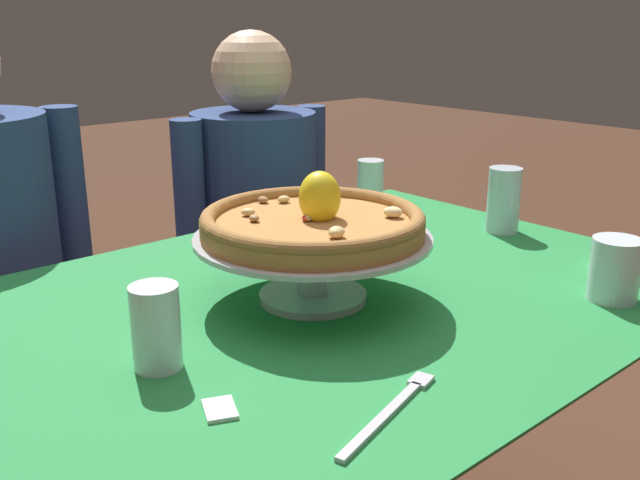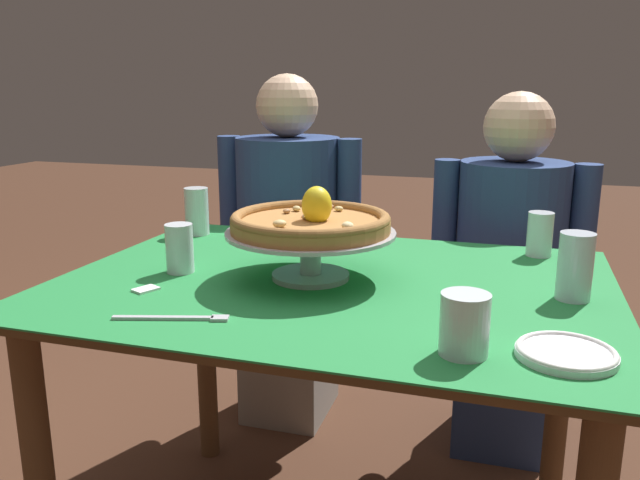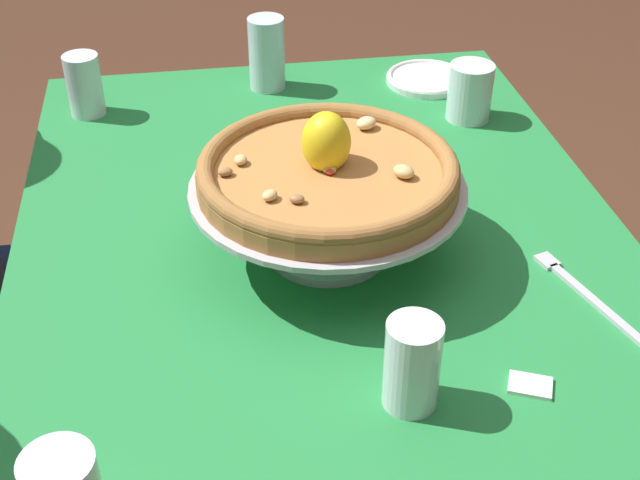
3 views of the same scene
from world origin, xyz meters
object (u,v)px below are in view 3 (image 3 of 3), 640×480
object	(u,v)px
side_plate	(427,78)
dinner_fork	(585,293)
water_glass_front_right	(470,96)
water_glass_side_right	(267,57)
pizza_stand	(329,204)
sugar_packet	(530,385)
pizza	(330,170)
water_glass_side_left	(412,368)
water_glass_back_right	(85,88)

from	to	relation	value
side_plate	dinner_fork	distance (m)	0.68
water_glass_front_right	water_glass_side_right	distance (m)	0.39
pizza_stand	side_plate	distance (m)	0.60
sugar_packet	pizza	bearing A→B (deg)	31.20
side_plate	pizza_stand	bearing A→B (deg)	151.50
pizza_stand	water_glass_side_right	size ratio (longest dim) A/B	2.74
water_glass_side_left	sugar_packet	xyz separation A→B (m)	(-0.00, -0.14, -0.05)
water_glass_front_right	water_glass_side_right	xyz separation A→B (m)	(0.19, 0.34, 0.02)
water_glass_side_left	sugar_packet	distance (m)	0.15
water_glass_side_left	water_glass_front_right	world-z (taller)	water_glass_side_left
water_glass_back_right	side_plate	world-z (taller)	water_glass_back_right
water_glass_back_right	water_glass_side_left	xyz separation A→B (m)	(-0.79, -0.40, 0.00)
side_plate	dinner_fork	bearing A→B (deg)	-177.07
pizza	sugar_packet	bearing A→B (deg)	-148.80
pizza	dinner_fork	world-z (taller)	pizza
sugar_packet	water_glass_back_right	bearing A→B (deg)	34.45
water_glass_front_right	dinner_fork	xyz separation A→B (m)	(-0.52, -0.00, -0.04)
pizza	water_glass_side_left	size ratio (longest dim) A/B	3.11
pizza	water_glass_side_right	world-z (taller)	pizza
water_glass_side_right	pizza	bearing A→B (deg)	-177.34
water_glass_back_right	water_glass_front_right	distance (m)	0.69
dinner_fork	water_glass_side_left	bearing A→B (deg)	118.38
water_glass_side_right	dinner_fork	distance (m)	0.79
side_plate	sugar_packet	world-z (taller)	side_plate
water_glass_side_left	pizza	bearing A→B (deg)	7.62
water_glass_side_left	side_plate	xyz separation A→B (m)	(0.82, -0.24, -0.04)
water_glass_front_right	pizza_stand	bearing A→B (deg)	138.94
pizza_stand	water_glass_back_right	distance (m)	0.61
pizza_stand	water_glass_front_right	size ratio (longest dim) A/B	3.70
pizza	water_glass_back_right	world-z (taller)	pizza
water_glass_front_right	sugar_packet	distance (m)	0.68
water_glass_back_right	water_glass_side_right	bearing A→B (deg)	-80.09
pizza	sugar_packet	distance (m)	0.38
water_glass_front_right	water_glass_side_right	world-z (taller)	water_glass_side_right
pizza_stand	water_glass_side_left	size ratio (longest dim) A/B	3.33
pizza_stand	water_glass_side_right	xyz separation A→B (m)	(0.55, 0.03, -0.02)
water_glass_back_right	water_glass_front_right	world-z (taller)	water_glass_back_right
side_plate	dinner_fork	world-z (taller)	side_plate
sugar_packet	side_plate	bearing A→B (deg)	-6.74
water_glass_front_right	sugar_packet	size ratio (longest dim) A/B	2.04
pizza_stand	side_plate	bearing A→B (deg)	-28.50
dinner_fork	sugar_packet	world-z (taller)	dinner_fork
pizza_stand	pizza	world-z (taller)	pizza
pizza_stand	water_glass_front_right	world-z (taller)	pizza_stand
water_glass_side_right	side_plate	world-z (taller)	water_glass_side_right
water_glass_side_left	sugar_packet	bearing A→B (deg)	-90.52
water_glass_back_right	dinner_fork	world-z (taller)	water_glass_back_right
pizza_stand	water_glass_back_right	size ratio (longest dim) A/B	3.36
water_glass_side_left	water_glass_front_right	distance (m)	0.72
pizza_stand	side_plate	world-z (taller)	pizza_stand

